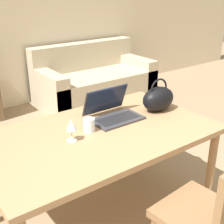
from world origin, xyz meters
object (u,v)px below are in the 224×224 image
Objects in this scene: drinking_glass at (89,125)px; handbag at (158,99)px; wine_glass at (71,126)px; chair at (213,213)px; couch at (94,81)px; laptop at (112,110)px.

handbag reaches higher than drinking_glass.
handbag is at bearing 3.43° from wine_glass.
chair is 0.94m from drinking_glass.
laptop is at bearing -119.77° from couch.
laptop is at bearing 19.61° from wine_glass.
laptop reaches higher than chair.
couch is (1.18, 3.00, -0.20)m from chair.
couch is 11.43× the size of wine_glass.
laptop is 2.48× the size of wine_glass.
wine_glass is at bearing 112.82° from chair.
couch is 2.41m from laptop.
laptop is (0.01, 0.96, 0.30)m from chair.
wine_glass is at bearing -176.57° from handbag.
laptop reaches higher than drinking_glass.
laptop is at bearing 164.42° from handbag.
handbag is at bearing -0.28° from drinking_glass.
couch is 2.62m from drinking_glass.
couch is 18.30× the size of drinking_glass.
drinking_glass is 0.64m from handbag.
chair is at bearing -90.39° from laptop.
handbag is at bearing -110.32° from couch.
laptop is 1.32× the size of handbag.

